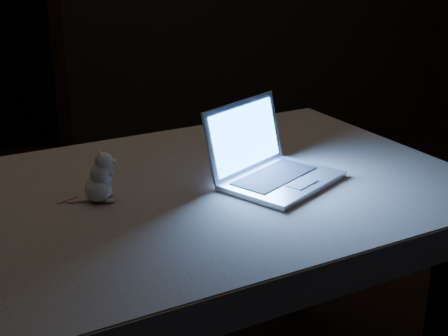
{
  "coord_description": "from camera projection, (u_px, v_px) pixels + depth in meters",
  "views": [
    {
      "loc": [
        -0.18,
        -2.29,
        1.56
      ],
      "look_at": [
        0.1,
        -0.58,
        0.91
      ],
      "focal_mm": 52.0,
      "sensor_mm": 36.0,
      "label": 1
    }
  ],
  "objects": [
    {
      "name": "table",
      "position": [
        192.0,
        313.0,
        2.04
      ],
      "size": [
        1.8,
        1.47,
        0.83
      ],
      "primitive_type": null,
      "rotation": [
        0.0,
        0.0,
        0.34
      ],
      "color": "black",
      "rests_on": "floor"
    },
    {
      "name": "plush_mouse",
      "position": [
        97.0,
        176.0,
        1.77
      ],
      "size": [
        0.15,
        0.15,
        0.15
      ],
      "primitive_type": null,
      "rotation": [
        0.0,
        0.0,
        0.69
      ],
      "color": "white",
      "rests_on": "tablecloth"
    },
    {
      "name": "tablecloth",
      "position": [
        167.0,
        209.0,
        1.87
      ],
      "size": [
        1.99,
        1.83,
        0.1
      ],
      "primitive_type": null,
      "rotation": [
        0.0,
        0.0,
        0.59
      ],
      "color": "beige",
      "rests_on": "table"
    },
    {
      "name": "laptop",
      "position": [
        284.0,
        147.0,
        1.88
      ],
      "size": [
        0.45,
        0.44,
        0.23
      ],
      "primitive_type": null,
      "rotation": [
        0.0,
        0.0,
        0.73
      ],
      "color": "silver",
      "rests_on": "tablecloth"
    },
    {
      "name": "floor",
      "position": [
        179.0,
        326.0,
        2.69
      ],
      "size": [
        5.0,
        5.0,
        0.0
      ],
      "primitive_type": "plane",
      "color": "black",
      "rests_on": "ground"
    }
  ]
}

